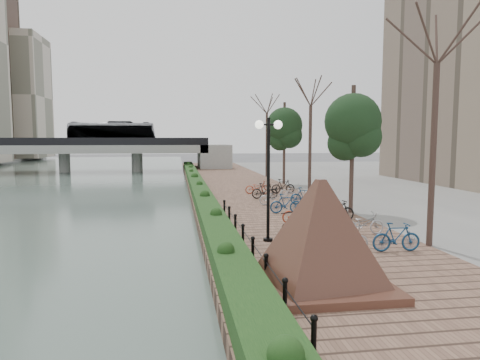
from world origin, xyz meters
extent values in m
plane|color=#59595B|center=(0.00, 0.00, 0.00)|extent=(220.00, 220.00, 0.00)
cube|color=#4C5F57|center=(-15.00, 25.00, 0.01)|extent=(30.00, 130.00, 0.02)
cube|color=brown|center=(4.00, 17.50, 0.25)|extent=(8.00, 75.00, 0.50)
cube|color=gray|center=(20.00, 17.50, 0.25)|extent=(24.00, 75.00, 0.50)
cube|color=#143413|center=(0.60, 20.00, 0.80)|extent=(1.10, 56.00, 0.60)
cylinder|color=black|center=(1.40, -5.00, 0.85)|extent=(0.10, 0.10, 0.70)
cylinder|color=black|center=(1.40, -3.00, 0.85)|extent=(0.10, 0.10, 0.70)
cylinder|color=black|center=(1.40, -1.00, 0.85)|extent=(0.10, 0.10, 0.70)
cylinder|color=black|center=(1.40, 1.00, 0.85)|extent=(0.10, 0.10, 0.70)
cylinder|color=black|center=(1.40, 3.00, 0.85)|extent=(0.10, 0.10, 0.70)
cylinder|color=black|center=(1.40, 5.00, 0.85)|extent=(0.10, 0.10, 0.70)
cylinder|color=black|center=(1.40, 7.00, 0.85)|extent=(0.10, 0.10, 0.70)
cylinder|color=black|center=(1.40, 9.00, 0.85)|extent=(0.10, 0.10, 0.70)
cube|color=#4B2D20|center=(2.71, -1.46, 0.60)|extent=(3.38, 3.38, 0.20)
pyramid|color=#4B2D20|center=(2.71, -1.46, 1.99)|extent=(5.28, 5.28, 2.58)
cylinder|color=black|center=(2.43, 3.51, 2.78)|extent=(0.12, 0.12, 4.57)
cylinder|color=black|center=(2.43, 3.51, 4.82)|extent=(0.70, 0.06, 0.06)
sphere|color=white|center=(2.08, 3.51, 4.82)|extent=(0.32, 0.32, 0.32)
sphere|color=white|center=(2.78, 3.51, 4.82)|extent=(0.32, 0.32, 0.32)
imported|color=brown|center=(4.00, 2.58, 1.30)|extent=(0.65, 0.49, 1.60)
imported|color=#A4A5A9|center=(4.60, 1.40, 0.95)|extent=(0.60, 1.72, 0.90)
imported|color=black|center=(4.60, 4.00, 1.00)|extent=(0.47, 1.66, 1.00)
imported|color=#9D2F16|center=(4.60, 6.60, 0.95)|extent=(0.60, 1.71, 0.90)
imported|color=navy|center=(4.60, 9.20, 1.00)|extent=(0.47, 1.66, 1.00)
imported|color=#A4A5A9|center=(4.60, 11.80, 0.95)|extent=(0.60, 1.71, 0.90)
imported|color=black|center=(4.60, 14.40, 1.00)|extent=(0.47, 1.66, 1.00)
imported|color=#9D2F16|center=(4.60, 17.00, 0.95)|extent=(0.60, 1.72, 0.90)
imported|color=navy|center=(6.40, 1.40, 1.00)|extent=(0.47, 1.66, 1.00)
imported|color=#A4A5A9|center=(6.40, 4.00, 0.95)|extent=(0.60, 1.71, 0.90)
imported|color=black|center=(6.40, 6.60, 1.00)|extent=(0.47, 1.66, 1.00)
imported|color=#9D2F16|center=(6.40, 9.20, 0.95)|extent=(0.60, 1.71, 0.90)
imported|color=navy|center=(6.40, 11.80, 1.00)|extent=(0.47, 1.66, 1.00)
imported|color=#A4A5A9|center=(6.40, 14.40, 0.95)|extent=(0.60, 1.71, 0.90)
imported|color=black|center=(6.40, 17.00, 1.00)|extent=(0.47, 1.66, 1.00)
cube|color=gray|center=(-15.00, 45.00, 3.00)|extent=(36.00, 8.00, 1.00)
cube|color=black|center=(-15.00, 41.10, 3.95)|extent=(36.00, 0.15, 0.90)
cube|color=black|center=(-15.00, 48.90, 3.95)|extent=(36.00, 0.15, 0.90)
cylinder|color=gray|center=(-15.00, 45.00, 1.25)|extent=(1.40, 1.40, 2.50)
cylinder|color=gray|center=(-6.00, 45.00, 1.25)|extent=(1.40, 1.40, 2.50)
imported|color=#B9BDC4|center=(-9.00, 45.00, 5.00)|extent=(2.52, 10.77, 3.00)
cube|color=beige|center=(-33.00, 80.00, 12.50)|extent=(12.00, 12.00, 24.00)
camera|label=1|loc=(-0.91, -11.85, 4.32)|focal=32.00mm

